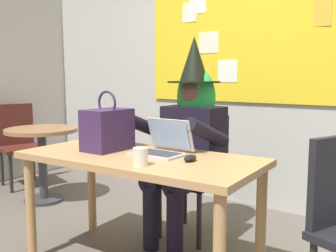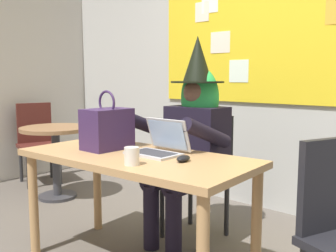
{
  "view_description": "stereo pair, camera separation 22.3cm",
  "coord_description": "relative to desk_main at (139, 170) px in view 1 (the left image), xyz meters",
  "views": [
    {
      "loc": [
        1.33,
        -1.56,
        1.17
      ],
      "look_at": [
        -0.15,
        0.44,
        0.86
      ],
      "focal_mm": 41.01,
      "sensor_mm": 36.0,
      "label": 1
    },
    {
      "loc": [
        1.5,
        -1.42,
        1.17
      ],
      "look_at": [
        -0.15,
        0.44,
        0.86
      ],
      "focal_mm": 41.01,
      "sensor_mm": 36.0,
      "label": 2
    }
  ],
  "objects": [
    {
      "name": "coffee_mug",
      "position": [
        0.19,
        -0.2,
        0.14
      ],
      "size": [
        0.08,
        0.08,
        0.09
      ],
      "primitive_type": "cylinder",
      "color": "silver",
      "rests_on": "desk_main"
    },
    {
      "name": "wall_back_bulletin",
      "position": [
        0.14,
        1.56,
        0.73
      ],
      "size": [
        5.54,
        1.75,
        2.68
      ],
      "color": "#B2B2AD",
      "rests_on": "ground"
    },
    {
      "name": "chair_spare_by_window",
      "position": [
        -2.28,
        0.65,
        -0.13
      ],
      "size": [
        0.52,
        0.52,
        0.89
      ],
      "rotation": [
        0.0,
        0.0,
        6.01
      ],
      "color": "#4C1E19",
      "rests_on": "ground"
    },
    {
      "name": "desk_main",
      "position": [
        0.0,
        0.0,
        0.0
      ],
      "size": [
        1.48,
        0.76,
        0.71
      ],
      "rotation": [
        0.0,
        0.0,
        0.06
      ],
      "color": "tan",
      "rests_on": "ground"
    },
    {
      "name": "laptop",
      "position": [
        0.09,
        0.11,
        0.14
      ],
      "size": [
        0.32,
        0.27,
        0.21
      ],
      "rotation": [
        0.0,
        0.0,
        -0.01
      ],
      "color": "#B7B7BC",
      "rests_on": "desk_main"
    },
    {
      "name": "person_costumed",
      "position": [
        -0.02,
        0.58,
        0.17
      ],
      "size": [
        0.59,
        0.65,
        1.46
      ],
      "rotation": [
        0.0,
        0.0,
        -1.56
      ],
      "color": "black",
      "rests_on": "ground"
    },
    {
      "name": "chair_at_desk",
      "position": [
        -0.02,
        0.7,
        -0.12
      ],
      "size": [
        0.42,
        0.42,
        0.9
      ],
      "rotation": [
        0.0,
        0.0,
        -1.56
      ],
      "color": "black",
      "rests_on": "ground"
    },
    {
      "name": "handbag",
      "position": [
        -0.27,
        0.01,
        0.23
      ],
      "size": [
        0.2,
        0.3,
        0.38
      ],
      "rotation": [
        0.0,
        0.0,
        0.09
      ],
      "color": "#38234C",
      "rests_on": "desk_main"
    },
    {
      "name": "computer_mouse",
      "position": [
        0.34,
        0.04,
        0.11
      ],
      "size": [
        0.07,
        0.11,
        0.03
      ],
      "primitive_type": "ellipsoid",
      "rotation": [
        0.0,
        0.0,
        0.15
      ],
      "color": "black",
      "rests_on": "desk_main"
    },
    {
      "name": "side_table_round",
      "position": [
        -1.6,
        0.46,
        -0.11
      ],
      "size": [
        0.66,
        0.66,
        0.7
      ],
      "color": "#8E6642",
      "rests_on": "ground"
    }
  ]
}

